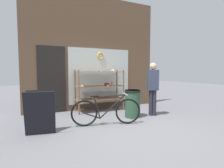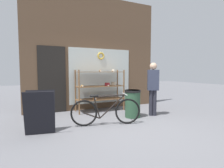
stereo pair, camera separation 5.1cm
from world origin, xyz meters
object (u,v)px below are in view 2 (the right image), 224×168
object	(u,v)px
sandwich_board	(40,112)
trash_bin	(133,103)
display_case	(101,86)
bicycle	(106,111)
pedestrian	(153,85)

from	to	relation	value
sandwich_board	trash_bin	bearing A→B (deg)	18.25
display_case	bicycle	bearing A→B (deg)	-106.37
bicycle	display_case	bearing A→B (deg)	87.55
sandwich_board	pedestrian	size ratio (longest dim) A/B	0.58
display_case	trash_bin	size ratio (longest dim) A/B	2.01
display_case	pedestrian	world-z (taller)	pedestrian
display_case	trash_bin	xyz separation A→B (m)	(0.53, -1.16, -0.39)
display_case	pedestrian	distance (m)	1.71
sandwich_board	trash_bin	distance (m)	2.50
display_case	pedestrian	bearing A→B (deg)	-47.21
sandwich_board	pedestrian	distance (m)	3.15
pedestrian	trash_bin	size ratio (longest dim) A/B	2.00
trash_bin	pedestrian	bearing A→B (deg)	-8.76
display_case	sandwich_board	xyz separation A→B (m)	(-1.94, -1.54, -0.35)
display_case	sandwich_board	distance (m)	2.50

